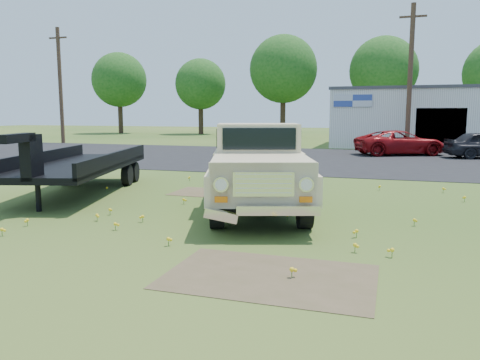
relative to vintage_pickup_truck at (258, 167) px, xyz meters
name	(u,v)px	position (x,y,z in m)	size (l,w,h in m)	color
ground	(237,223)	(-0.05, -1.46, -1.06)	(140.00, 140.00, 0.00)	#2B4C18
asphalt_lot	(328,159)	(-0.05, 13.54, -1.06)	(90.00, 14.00, 0.02)	black
dirt_patch_a	(270,277)	(1.45, -4.46, -1.06)	(3.00, 2.00, 0.01)	brown
dirt_patch_b	(210,193)	(-2.05, 2.04, -1.06)	(2.20, 1.60, 0.01)	brown
commercial_building	(436,117)	(5.95, 25.53, 1.04)	(14.20, 8.20, 4.15)	beige
utility_pole_west	(60,85)	(-22.05, 20.54, 3.54)	(1.60, 0.30, 9.00)	#41291E
utility_pole_mid	(410,77)	(3.95, 20.54, 3.54)	(1.60, 0.30, 9.00)	#41291E
treeline_a	(119,80)	(-28.05, 38.54, 5.24)	(6.40, 6.40, 9.52)	#372519
treeline_b	(201,84)	(-18.05, 39.54, 4.61)	(5.76, 5.76, 8.57)	#372519
treeline_c	(283,69)	(-8.05, 38.04, 5.87)	(7.04, 7.04, 10.47)	#372519
treeline_d	(384,70)	(1.95, 39.04, 5.56)	(6.72, 6.72, 10.00)	#372519
vintage_pickup_truck	(258,167)	(0.00, 0.00, 0.00)	(2.27, 5.84, 2.12)	beige
flatbed_trailer	(79,161)	(-5.74, 0.82, -0.10)	(2.35, 7.05, 1.92)	black
red_pickup	(400,143)	(3.51, 17.31, -0.37)	(2.30, 4.98, 1.38)	maroon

